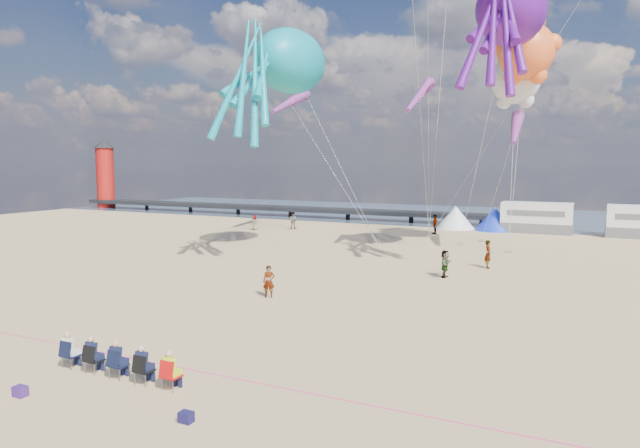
# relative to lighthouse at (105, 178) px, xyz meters

# --- Properties ---
(ground) EXTENTS (120.00, 120.00, 0.00)m
(ground) POSITION_rel_lighthouse_xyz_m (56.00, -44.00, -4.50)
(ground) COLOR tan
(ground) RESTS_ON ground
(water) EXTENTS (120.00, 120.00, 0.00)m
(water) POSITION_rel_lighthouse_xyz_m (56.00, 11.00, -4.48)
(water) COLOR #32475F
(water) RESTS_ON ground
(pier) EXTENTS (60.00, 3.00, 0.50)m
(pier) POSITION_rel_lighthouse_xyz_m (28.00, 0.00, -3.50)
(pier) COLOR black
(pier) RESTS_ON ground
(lighthouse) EXTENTS (2.60, 2.60, 9.00)m
(lighthouse) POSITION_rel_lighthouse_xyz_m (0.00, 0.00, 0.00)
(lighthouse) COLOR #A5140F
(lighthouse) RESTS_ON ground
(motorhome_0) EXTENTS (6.60, 2.50, 3.00)m
(motorhome_0) POSITION_rel_lighthouse_xyz_m (62.00, -4.00, -3.00)
(motorhome_0) COLOR silver
(motorhome_0) RESTS_ON ground
(tent_white) EXTENTS (4.00, 4.00, 2.40)m
(tent_white) POSITION_rel_lighthouse_xyz_m (54.00, -4.00, -3.30)
(tent_white) COLOR white
(tent_white) RESTS_ON ground
(tent_blue) EXTENTS (4.00, 4.00, 2.40)m
(tent_blue) POSITION_rel_lighthouse_xyz_m (58.00, -4.00, -3.30)
(tent_blue) COLOR #1933CC
(tent_blue) RESTS_ON ground
(spectator_row) EXTENTS (6.10, 0.90, 1.30)m
(spectator_row) POSITION_rel_lighthouse_xyz_m (53.28, -50.57, -3.85)
(spectator_row) COLOR black
(spectator_row) RESTS_ON ground
(cooler_purple) EXTENTS (0.40, 0.30, 0.32)m
(cooler_purple) POSITION_rel_lighthouse_xyz_m (51.68, -52.98, -4.34)
(cooler_purple) COLOR #391B65
(cooler_purple) RESTS_ON ground
(cooler_navy) EXTENTS (0.38, 0.28, 0.30)m
(cooler_navy) POSITION_rel_lighthouse_xyz_m (57.32, -52.17, -4.35)
(cooler_navy) COLOR #17143F
(cooler_navy) RESTS_ON ground
(rope_line) EXTENTS (34.00, 0.03, 0.03)m
(rope_line) POSITION_rel_lighthouse_xyz_m (56.00, -49.00, -4.48)
(rope_line) COLOR #F2338C
(rope_line) RESTS_ON ground
(standing_person) EXTENTS (0.72, 0.61, 1.68)m
(standing_person) POSITION_rel_lighthouse_xyz_m (51.97, -38.82, -3.66)
(standing_person) COLOR tan
(standing_person) RESTS_ON ground
(beachgoer_3) EXTENTS (0.78, 1.26, 1.88)m
(beachgoer_3) POSITION_rel_lighthouse_xyz_m (53.19, -9.35, -3.56)
(beachgoer_3) COLOR #7F6659
(beachgoer_3) RESTS_ON ground
(beachgoer_4) EXTENTS (0.42, 0.99, 1.69)m
(beachgoer_4) POSITION_rel_lighthouse_xyz_m (59.04, -29.74, -3.66)
(beachgoer_4) COLOR #7F6659
(beachgoer_4) RESTS_ON ground
(beachgoer_5) EXTENTS (1.02, 1.83, 1.88)m
(beachgoer_5) POSITION_rel_lighthouse_xyz_m (60.90, -25.49, -3.56)
(beachgoer_5) COLOR #7F6659
(beachgoer_5) RESTS_ON ground
(beachgoer_6) EXTENTS (0.67, 0.59, 1.53)m
(beachgoer_6) POSITION_rel_lighthouse_xyz_m (35.64, -14.31, -3.73)
(beachgoer_6) COLOR #7F6659
(beachgoer_6) RESTS_ON ground
(beachgoer_7) EXTENTS (0.91, 0.62, 1.80)m
(beachgoer_7) POSITION_rel_lighthouse_xyz_m (38.79, -11.88, -3.60)
(beachgoer_7) COLOR #7F6659
(beachgoer_7) RESTS_ON ground
(sandbag_a) EXTENTS (0.50, 0.35, 0.22)m
(sandbag_a) POSITION_rel_lighthouse_xyz_m (50.71, -18.87, -4.39)
(sandbag_a) COLOR gray
(sandbag_a) RESTS_ON ground
(sandbag_b) EXTENTS (0.50, 0.35, 0.22)m
(sandbag_b) POSITION_rel_lighthouse_xyz_m (57.03, -15.94, -4.39)
(sandbag_b) COLOR gray
(sandbag_b) RESTS_ON ground
(sandbag_c) EXTENTS (0.50, 0.35, 0.22)m
(sandbag_c) POSITION_rel_lighthouse_xyz_m (61.27, -18.35, -4.39)
(sandbag_c) COLOR gray
(sandbag_c) RESTS_ON ground
(sandbag_d) EXTENTS (0.50, 0.35, 0.22)m
(sandbag_d) POSITION_rel_lighthouse_xyz_m (58.29, -13.23, -4.39)
(sandbag_d) COLOR gray
(sandbag_d) RESTS_ON ground
(sandbag_e) EXTENTS (0.50, 0.35, 0.22)m
(sandbag_e) POSITION_rel_lighthouse_xyz_m (53.47, -12.60, -4.39)
(sandbag_e) COLOR gray
(sandbag_e) RESTS_ON ground
(kite_octopus_teal) EXTENTS (4.40, 9.80, 11.09)m
(kite_octopus_teal) POSITION_rel_lighthouse_xyz_m (46.70, -26.75, 9.77)
(kite_octopus_teal) COLOR #0B8D9E
(kite_octopus_purple) EXTENTS (5.01, 9.97, 11.00)m
(kite_octopus_purple) POSITION_rel_lighthouse_xyz_m (61.52, -23.33, 12.49)
(kite_octopus_purple) COLOR #530E7E
(kite_panda) EXTENTS (5.41, 5.19, 6.62)m
(kite_panda) POSITION_rel_lighthouse_xyz_m (61.04, -15.82, 9.01)
(kite_panda) COLOR silver
(kite_teddy_orange) EXTENTS (6.63, 6.48, 7.22)m
(kite_teddy_orange) POSITION_rel_lighthouse_xyz_m (61.95, -17.95, 10.73)
(kite_teddy_orange) COLOR #FF6227
(windsock_left) EXTENTS (1.27, 6.50, 6.47)m
(windsock_left) POSITION_rel_lighthouse_xyz_m (40.75, -15.95, 8.08)
(windsock_left) COLOR red
(windsock_mid) EXTENTS (1.34, 5.40, 5.35)m
(windsock_mid) POSITION_rel_lighthouse_xyz_m (61.53, -18.73, 5.00)
(windsock_mid) COLOR red
(windsock_right) EXTENTS (1.29, 5.21, 5.15)m
(windsock_right) POSITION_rel_lighthouse_xyz_m (55.15, -22.51, 7.33)
(windsock_right) COLOR red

